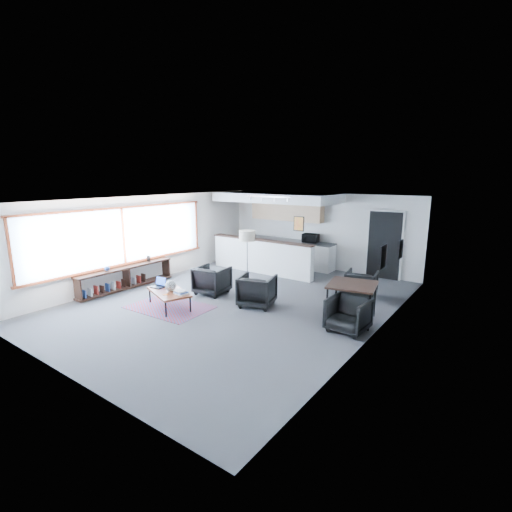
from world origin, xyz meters
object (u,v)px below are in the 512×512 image
Objects in this scene: armchair_right at (257,289)px; floor_lamp at (247,238)px; coffee_table at (169,292)px; dining_table at (352,287)px; dining_chair_near at (348,315)px; ceramic_pot at (171,286)px; dining_chair_far at (361,285)px; armchair_left at (212,279)px; microwave at (311,237)px; book_stack at (181,292)px; laptop at (159,284)px.

floor_lamp reaches higher than armchair_right.
floor_lamp reaches higher than coffee_table.
dining_table is 1.73× the size of dining_chair_near.
armchair_right is at bearing 40.16° from ceramic_pot.
dining_chair_far is at bearing 106.92° from dining_chair_near.
dining_chair_far is (3.43, 2.08, -0.08)m from armchair_left.
dining_chair_near is 1.27× the size of microwave.
dining_table is (3.88, 1.81, 0.21)m from ceramic_pot.
book_stack is at bearing -158.62° from dining_chair_near.
dining_chair_far is (4.01, 3.41, -0.16)m from laptop.
dining_chair_near is at bearing 169.57° from armchair_left.
dining_chair_far is at bearing -148.00° from armchair_right.
armchair_left is 0.98× the size of armchair_right.
ceramic_pot is at bearing -106.12° from microwave.
laptop is 0.53m from ceramic_pot.
armchair_right is 1.60× the size of microwave.
coffee_table is 2.16m from armchair_right.
book_stack is 0.63× the size of microwave.
ceramic_pot is 4.95m from dining_chair_far.
ceramic_pot reaches higher than laptop.
armchair_right is 0.73× the size of dining_table.
dining_table is at bearing -13.82° from floor_lamp.
armchair_right reaches higher than dining_table.
book_stack is at bearing 31.18° from armchair_right.
ceramic_pot reaches higher than dining_chair_far.
microwave reaches higher than dining_chair_far.
laptop is 1.07× the size of book_stack.
ceramic_pot is 2.84m from floor_lamp.
armchair_left reaches higher than ceramic_pot.
armchair_left is at bearing -174.18° from dining_table.
dining_chair_near is at bearing 159.44° from armchair_right.
book_stack is 0.40× the size of armchair_left.
dining_chair_far is (3.49, 3.50, -0.22)m from ceramic_pot.
laptop is 2.88m from floor_lamp.
dining_chair_near reaches higher than dining_chair_far.
ceramic_pot is 0.40× the size of dining_chair_near.
coffee_table is 1.71× the size of armchair_right.
floor_lamp is at bearing 4.49° from dining_chair_far.
laptop is 5.27m from dining_chair_far.
microwave is at bearing 101.57° from coffee_table.
microwave is at bearing 129.29° from dining_chair_near.
microwave reaches higher than coffee_table.
microwave is (-0.70, 4.13, 0.68)m from armchair_right.
ceramic_pot reaches higher than dining_chair_near.
dining_table is 1.75× the size of dining_chair_far.
laptop is 0.68× the size of microwave.
dining_chair_far is at bearing 48.45° from book_stack.
laptop is 2.49m from armchair_right.
laptop is at bearing -111.54° from microwave.
coffee_table is 0.18m from ceramic_pot.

